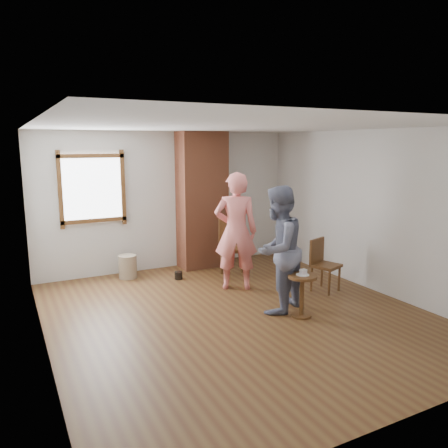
{
  "coord_description": "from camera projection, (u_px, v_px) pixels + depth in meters",
  "views": [
    {
      "loc": [
        -2.84,
        -5.09,
        2.37
      ],
      "look_at": [
        0.2,
        0.8,
        1.15
      ],
      "focal_mm": 35.0,
      "sensor_mm": 36.0,
      "label": 1
    }
  ],
  "objects": [
    {
      "name": "ground",
      "position": [
        237.0,
        314.0,
        6.16
      ],
      "size": [
        5.5,
        5.5,
        0.0
      ],
      "primitive_type": "plane",
      "color": "brown",
      "rests_on": "ground"
    },
    {
      "name": "stoneware_crock",
      "position": [
        128.0,
        267.0,
        7.8
      ],
      "size": [
        0.38,
        0.38,
        0.41
      ],
      "primitive_type": "cylinder",
      "rotation": [
        0.0,
        0.0,
        -0.2
      ],
      "color": "tan",
      "rests_on": "ground"
    },
    {
      "name": "person_pink",
      "position": [
        236.0,
        231.0,
        7.11
      ],
      "size": [
        0.84,
        0.74,
        1.93
      ],
      "primitive_type": "imported",
      "rotation": [
        0.0,
        0.0,
        2.65
      ],
      "color": "#FF847F",
      "rests_on": "ground"
    },
    {
      "name": "room_shell",
      "position": [
        215.0,
        183.0,
        6.33
      ],
      "size": [
        5.04,
        5.52,
        2.62
      ],
      "color": "silver",
      "rests_on": "ground"
    },
    {
      "name": "dining_chair_left",
      "position": [
        233.0,
        244.0,
        7.9
      ],
      "size": [
        0.58,
        0.58,
        1.03
      ],
      "rotation": [
        0.0,
        0.0,
        -0.22
      ],
      "color": "brown",
      "rests_on": "ground"
    },
    {
      "name": "dining_chair_right",
      "position": [
        322.0,
        262.0,
        7.11
      ],
      "size": [
        0.51,
        0.51,
        0.85
      ],
      "rotation": [
        0.0,
        0.0,
        0.35
      ],
      "color": "brown",
      "rests_on": "ground"
    },
    {
      "name": "man",
      "position": [
        278.0,
        250.0,
        6.14
      ],
      "size": [
        1.09,
        1.01,
        1.8
      ],
      "primitive_type": "imported",
      "rotation": [
        0.0,
        0.0,
        3.62
      ],
      "color": "#141938",
      "rests_on": "ground"
    },
    {
      "name": "cake_plate",
      "position": [
        303.0,
        275.0,
        5.97
      ],
      "size": [
        0.18,
        0.18,
        0.01
      ],
      "primitive_type": "cylinder",
      "color": "white",
      "rests_on": "side_table"
    },
    {
      "name": "dark_pot",
      "position": [
        179.0,
        275.0,
        7.75
      ],
      "size": [
        0.16,
        0.16,
        0.14
      ],
      "primitive_type": "cylinder",
      "rotation": [
        0.0,
        0.0,
        -0.16
      ],
      "color": "black",
      "rests_on": "ground"
    },
    {
      "name": "side_table",
      "position": [
        302.0,
        289.0,
        6.01
      ],
      "size": [
        0.4,
        0.4,
        0.6
      ],
      "color": "brown",
      "rests_on": "ground"
    },
    {
      "name": "brick_chimney",
      "position": [
        202.0,
        200.0,
        8.38
      ],
      "size": [
        0.9,
        0.5,
        2.6
      ],
      "primitive_type": "cube",
      "color": "#AC5E3D",
      "rests_on": "ground"
    },
    {
      "name": "cake_slice",
      "position": [
        303.0,
        272.0,
        5.97
      ],
      "size": [
        0.08,
        0.07,
        0.06
      ],
      "primitive_type": "cube",
      "color": "white",
      "rests_on": "cake_plate"
    }
  ]
}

